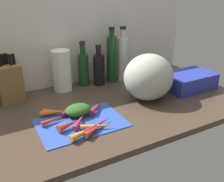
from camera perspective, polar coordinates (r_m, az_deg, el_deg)
The scene contains 24 objects.
ground_plane at distance 129.94cm, azimuth -4.41°, elevation -4.29°, with size 170.00×80.00×3.00cm, color #47382B.
wall_back at distance 153.94cm, azimuth -10.88°, elevation 12.22°, with size 170.00×3.00×60.00cm, color silver.
cutting_board at distance 115.74cm, azimuth -7.09°, elevation -7.05°, with size 38.57×26.80×0.80cm, color #2D51B7.
carrot_0 at distance 124.38cm, azimuth -3.50°, elevation -3.62°, with size 3.03×3.03×13.40cm, color #B2264C.
carrot_1 at distance 122.61cm, azimuth -7.79°, elevation -4.39°, with size 2.40×2.40×15.87cm, color #B2264C.
carrot_2 at distance 109.38cm, azimuth -3.04°, elevation -7.90°, with size 2.28×2.28×15.49cm, color orange.
carrot_3 at distance 111.17cm, azimuth -9.60°, elevation -7.39°, with size 3.24×3.24×11.49cm, color red.
carrot_4 at distance 106.59cm, azimuth -4.16°, elevation -8.73°, with size 2.66×2.66×10.93cm, color red.
carrot_5 at distance 116.83cm, azimuth -13.23°, elevation -6.37°, with size 2.26×2.26×11.38cm, color red.
carrot_6 at distance 121.43cm, azimuth -7.38°, elevation -4.55°, with size 2.81×2.81×14.32cm, color orange.
carrot_7 at distance 110.27cm, azimuth -3.13°, elevation -7.58°, with size 2.42×2.42×16.99cm, color #B2264C.
carrot_8 at distance 106.04cm, azimuth -5.85°, elevation -8.96°, with size 2.73×2.73×16.21cm, color orange.
carrot_9 at distance 115.72cm, azimuth -7.01°, elevation -6.19°, with size 2.23×2.23×17.67cm, color #B2264C.
carrot_10 at distance 122.64cm, azimuth -12.56°, elevation -4.69°, with size 2.68×2.68×14.59cm, color orange.
carrot_11 at distance 122.51cm, azimuth -11.70°, elevation -4.69°, with size 2.48×2.48×16.24cm, color orange.
carrot_greens_pile at distance 120.16cm, azimuth -7.65°, elevation -4.23°, with size 12.36×9.51×5.23cm, color #2D6023.
winter_squash at distance 135.32cm, azimuth 8.26°, elevation 3.13°, with size 27.05×24.75×24.85cm, color #B2B7A8.
knife_block at distance 143.01cm, azimuth -22.03°, elevation 1.88°, with size 11.90×13.42×25.64cm.
paper_towel_roll at distance 148.52cm, azimuth -11.31°, elevation 4.55°, with size 10.63×10.63×23.83cm, color white.
bottle_0 at distance 154.53cm, azimuth -6.49°, elevation 5.18°, with size 6.33×6.33×27.09cm.
bottle_1 at distance 154.80cm, azimuth -2.98°, elevation 5.06°, with size 6.90×6.90×24.89cm.
bottle_2 at distance 158.19cm, azimuth -0.06°, elevation 7.40°, with size 6.39×6.39×34.34cm.
bottle_3 at distance 161.60cm, azimuth 2.39°, elevation 7.52°, with size 6.82×6.82×34.20cm.
dish_rack at distance 157.31cm, azimuth 16.86°, elevation 2.24°, with size 29.50×19.79×9.34cm, color #2838AD.
Camera 1 is at (-46.26, -105.52, 58.57)cm, focal length 40.43 mm.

